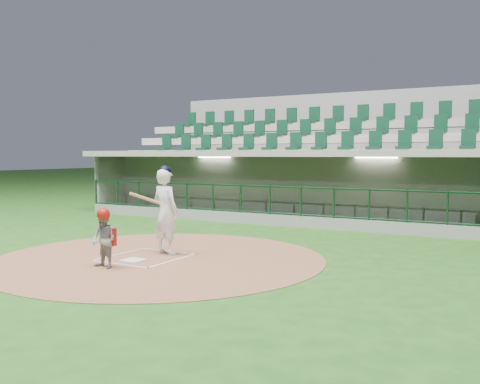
% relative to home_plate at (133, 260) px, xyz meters
% --- Properties ---
extents(ground, '(120.00, 120.00, 0.00)m').
position_rel_home_plate_xyz_m(ground, '(0.00, 0.70, -0.02)').
color(ground, '#204F16').
rests_on(ground, ground).
extents(dirt_circle, '(7.20, 7.20, 0.01)m').
position_rel_home_plate_xyz_m(dirt_circle, '(0.30, 0.50, -0.02)').
color(dirt_circle, brown).
rests_on(dirt_circle, ground).
extents(home_plate, '(0.43, 0.43, 0.02)m').
position_rel_home_plate_xyz_m(home_plate, '(0.00, 0.00, 0.00)').
color(home_plate, white).
rests_on(home_plate, dirt_circle).
extents(batter_box_chalk, '(1.55, 1.80, 0.01)m').
position_rel_home_plate_xyz_m(batter_box_chalk, '(0.00, 0.40, -0.00)').
color(batter_box_chalk, silver).
rests_on(batter_box_chalk, ground).
extents(dugout_structure, '(16.40, 3.70, 3.00)m').
position_rel_home_plate_xyz_m(dugout_structure, '(0.12, 8.51, 0.94)').
color(dugout_structure, slate).
rests_on(dugout_structure, ground).
extents(seating_deck, '(17.00, 6.72, 5.15)m').
position_rel_home_plate_xyz_m(seating_deck, '(0.00, 11.61, 1.40)').
color(seating_deck, slate).
rests_on(seating_deck, ground).
extents(batter, '(0.92, 0.93, 2.01)m').
position_rel_home_plate_xyz_m(batter, '(0.13, 0.97, 0.99)').
color(batter, white).
rests_on(batter, dirt_circle).
extents(catcher, '(0.60, 0.50, 1.21)m').
position_rel_home_plate_xyz_m(catcher, '(-0.02, -0.84, 0.59)').
color(catcher, gray).
rests_on(catcher, dirt_circle).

